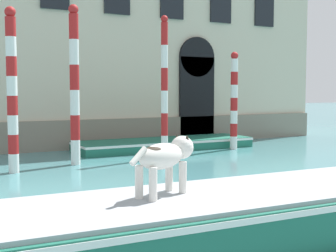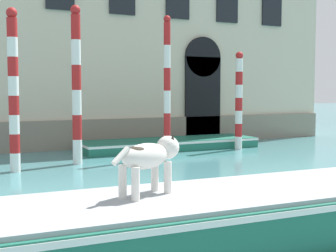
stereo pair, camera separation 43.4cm
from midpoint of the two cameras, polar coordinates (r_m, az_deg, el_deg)
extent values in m
cube|color=gray|center=(18.75, -0.18, -0.53)|extent=(14.49, 0.16, 1.08)
cube|color=black|center=(19.25, 2.88, 3.20)|extent=(1.62, 0.14, 3.50)
cylinder|color=black|center=(19.30, 2.90, 8.40)|extent=(1.62, 0.14, 1.62)
cube|color=black|center=(20.22, 5.81, 14.70)|extent=(1.01, 0.10, 1.64)
cube|color=black|center=(21.58, 11.08, 13.99)|extent=(1.01, 0.10, 1.64)
cube|color=#1E6651|center=(6.75, 4.94, -11.28)|extent=(7.66, 2.34, 0.66)
cube|color=white|center=(6.68, 4.96, -9.04)|extent=(7.69, 2.37, 0.08)
cube|color=#9EA3A8|center=(6.66, 4.96, -8.29)|extent=(7.43, 2.17, 0.06)
cylinder|color=silver|center=(6.68, -1.74, -6.03)|extent=(0.11, 0.11, 0.44)
cylinder|color=silver|center=(6.52, -0.11, -6.28)|extent=(0.11, 0.11, 0.44)
cylinder|color=silver|center=(6.23, -5.55, -6.81)|extent=(0.11, 0.11, 0.44)
cylinder|color=silver|center=(6.06, -3.90, -7.11)|extent=(0.11, 0.11, 0.44)
ellipsoid|color=silver|center=(6.32, -2.78, -3.72)|extent=(0.89, 0.64, 0.35)
ellipsoid|color=#382D23|center=(6.21, -3.55, -2.96)|extent=(0.43, 0.36, 0.12)
sphere|color=silver|center=(6.64, -0.15, -2.62)|extent=(0.33, 0.33, 0.33)
cone|color=#382D23|center=(6.69, -0.75, -1.51)|extent=(0.10, 0.10, 0.13)
cone|color=#382D23|center=(6.57, 0.45, -1.61)|extent=(0.10, 0.10, 0.13)
cylinder|color=silver|center=(5.99, -5.70, -3.67)|extent=(0.30, 0.18, 0.24)
cube|color=#1E6651|center=(17.05, -1.13, -2.22)|extent=(6.57, 1.91, 0.37)
cube|color=white|center=(17.04, -1.13, -1.81)|extent=(6.60, 1.94, 0.08)
cube|color=#9EA3A8|center=(17.06, -1.13, -2.28)|extent=(3.62, 1.42, 0.33)
cylinder|color=white|center=(13.83, -12.09, -3.14)|extent=(0.27, 0.27, 0.72)
cylinder|color=#B21E1E|center=(13.75, -12.14, -0.18)|extent=(0.27, 0.27, 0.72)
cylinder|color=white|center=(13.71, -12.19, 2.81)|extent=(0.27, 0.27, 0.72)
cylinder|color=#B21E1E|center=(13.71, -12.24, 5.81)|extent=(0.27, 0.27, 0.72)
cylinder|color=white|center=(13.75, -12.28, 8.80)|extent=(0.27, 0.27, 0.72)
cylinder|color=#B21E1E|center=(13.83, -12.33, 11.77)|extent=(0.27, 0.27, 0.72)
sphere|color=#B21E1E|center=(13.90, -12.37, 13.73)|extent=(0.28, 0.28, 0.28)
cylinder|color=white|center=(17.22, 7.29, -2.03)|extent=(0.26, 0.26, 0.47)
cylinder|color=#B21E1E|center=(17.17, 7.30, -0.47)|extent=(0.26, 0.26, 0.47)
cylinder|color=white|center=(17.14, 7.32, 1.09)|extent=(0.26, 0.26, 0.47)
cylinder|color=#B21E1E|center=(17.12, 7.33, 2.65)|extent=(0.26, 0.26, 0.47)
cylinder|color=white|center=(17.11, 7.35, 4.22)|extent=(0.26, 0.26, 0.47)
cylinder|color=#B21E1E|center=(17.11, 7.36, 5.79)|extent=(0.26, 0.26, 0.47)
cylinder|color=white|center=(17.13, 7.38, 7.35)|extent=(0.26, 0.26, 0.47)
sphere|color=#B21E1E|center=(17.15, 7.39, 8.52)|extent=(0.27, 0.27, 0.27)
cylinder|color=white|center=(14.86, -1.27, -2.54)|extent=(0.21, 0.21, 0.71)
cylinder|color=#B21E1E|center=(14.79, -1.28, 0.20)|extent=(0.21, 0.21, 0.71)
cylinder|color=white|center=(14.76, -1.28, 2.95)|extent=(0.21, 0.21, 0.71)
cylinder|color=#B21E1E|center=(14.76, -1.28, 5.71)|extent=(0.21, 0.21, 0.71)
cylinder|color=white|center=(14.79, -1.29, 8.46)|extent=(0.21, 0.21, 0.71)
cylinder|color=#B21E1E|center=(14.86, -1.29, 11.20)|extent=(0.21, 0.21, 0.71)
sphere|color=#B21E1E|center=(14.92, -1.30, 12.92)|extent=(0.22, 0.22, 0.22)
cylinder|color=white|center=(12.90, -19.19, -4.32)|extent=(0.27, 0.27, 0.50)
cylinder|color=#B21E1E|center=(12.83, -19.25, -2.10)|extent=(0.27, 0.27, 0.50)
cylinder|color=white|center=(12.79, -19.31, 0.13)|extent=(0.27, 0.27, 0.50)
cylinder|color=#B21E1E|center=(12.76, -19.37, 2.38)|extent=(0.27, 0.27, 0.50)
cylinder|color=white|center=(12.76, -19.42, 4.63)|extent=(0.27, 0.27, 0.50)
cylinder|color=#B21E1E|center=(12.77, -19.48, 6.88)|extent=(0.27, 0.27, 0.50)
cylinder|color=white|center=(12.80, -19.54, 9.12)|extent=(0.27, 0.27, 0.50)
cylinder|color=#B21E1E|center=(12.86, -19.60, 11.34)|extent=(0.27, 0.27, 0.50)
sphere|color=#B21E1E|center=(12.91, -19.64, 12.98)|extent=(0.28, 0.28, 0.28)
camera|label=1|loc=(0.22, -91.00, -0.08)|focal=50.00mm
camera|label=2|loc=(0.22, 89.00, 0.08)|focal=50.00mm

